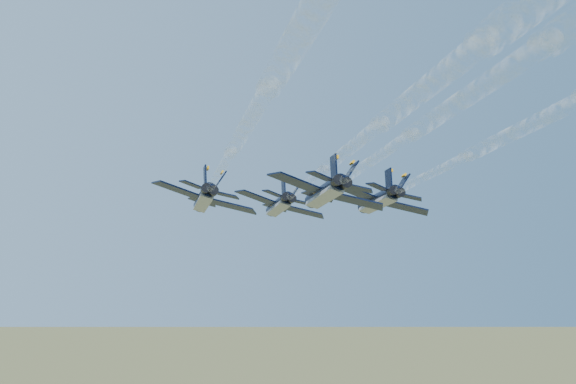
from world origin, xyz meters
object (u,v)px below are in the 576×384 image
jet_lead (279,205)px  jet_slot (324,193)px  jet_left (204,199)px  jet_right (378,200)px

jet_lead → jet_slot: same height
jet_left → jet_slot: (7.37, -16.81, 0.00)m
jet_left → jet_slot: bearing=-48.3°
jet_left → jet_slot: same height
jet_right → jet_left: bearing=179.3°
jet_slot → jet_left: bearing=131.7°
jet_left → jet_lead: bearing=50.2°
jet_lead → jet_left: same height
jet_lead → jet_left: bearing=-129.8°
jet_lead → jet_right: bearing=-53.8°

